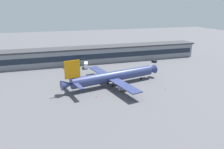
% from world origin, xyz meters
% --- Properties ---
extents(ground_plane, '(600.00, 600.00, 0.00)m').
position_xyz_m(ground_plane, '(0.00, 0.00, 0.00)').
color(ground_plane, '#56565B').
extents(terminal_building, '(191.56, 16.30, 12.69)m').
position_xyz_m(terminal_building, '(0.00, 56.17, 6.37)').
color(terminal_building, gray).
rests_on(terminal_building, ground_plane).
extents(airliner, '(61.42, 52.68, 17.65)m').
position_xyz_m(airliner, '(3.07, 0.02, 5.16)').
color(airliner, navy).
rests_on(airliner, ground_plane).
extents(catering_truck, '(3.87, 7.55, 4.15)m').
position_xyz_m(catering_truck, '(-5.10, 40.19, 2.29)').
color(catering_truck, white).
rests_on(catering_truck, ground_plane).
extents(crew_van, '(5.21, 5.26, 2.55)m').
position_xyz_m(crew_van, '(-18.80, 43.15, 1.46)').
color(crew_van, '#2651A5').
rests_on(crew_van, ground_plane).
extents(pushback_tractor, '(2.65, 4.81, 1.75)m').
position_xyz_m(pushback_tractor, '(51.84, 40.16, 1.05)').
color(pushback_tractor, black).
rests_on(pushback_tractor, ground_plane).
extents(traffic_cone_0, '(0.50, 0.50, 0.62)m').
position_xyz_m(traffic_cone_0, '(28.81, -15.33, 0.31)').
color(traffic_cone_0, '#F2590C').
rests_on(traffic_cone_0, ground_plane).
extents(traffic_cone_1, '(0.54, 0.54, 0.67)m').
position_xyz_m(traffic_cone_1, '(4.24, -13.77, 0.34)').
color(traffic_cone_1, '#F2590C').
rests_on(traffic_cone_1, ground_plane).
extents(traffic_cone_2, '(0.55, 0.55, 0.69)m').
position_xyz_m(traffic_cone_2, '(-10.09, -13.81, 0.34)').
color(traffic_cone_2, '#F2590C').
rests_on(traffic_cone_2, ground_plane).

